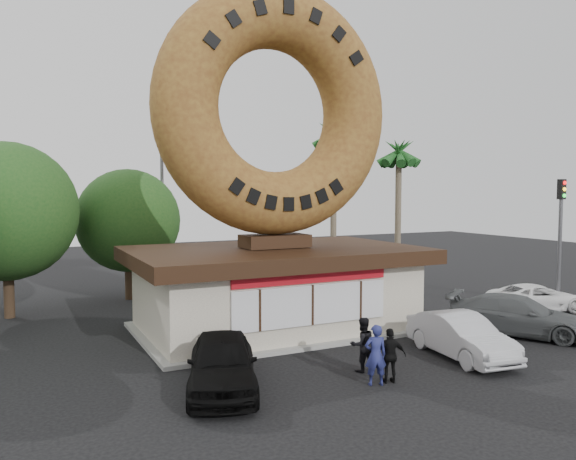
# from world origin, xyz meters

# --- Properties ---
(ground) EXTENTS (90.00, 90.00, 0.00)m
(ground) POSITION_xyz_m (0.00, 0.00, 0.00)
(ground) COLOR black
(ground) RESTS_ON ground
(donut_shop) EXTENTS (11.20, 7.20, 3.80)m
(donut_shop) POSITION_xyz_m (0.00, 5.98, 1.77)
(donut_shop) COLOR silver
(donut_shop) RESTS_ON ground
(giant_donut) EXTENTS (9.66, 2.46, 9.66)m
(giant_donut) POSITION_xyz_m (0.00, 6.00, 8.63)
(giant_donut) COLOR olive
(giant_donut) RESTS_ON donut_shop
(tree_west) EXTENTS (6.00, 6.00, 7.65)m
(tree_west) POSITION_xyz_m (-9.50, 13.00, 4.64)
(tree_west) COLOR #473321
(tree_west) RESTS_ON ground
(tree_mid) EXTENTS (5.20, 5.20, 6.63)m
(tree_mid) POSITION_xyz_m (-4.00, 15.00, 4.02)
(tree_mid) COLOR #473321
(tree_mid) RESTS_ON ground
(palm_near) EXTENTS (2.60, 2.60, 9.75)m
(palm_near) POSITION_xyz_m (7.50, 14.00, 8.41)
(palm_near) COLOR #726651
(palm_near) RESTS_ON ground
(palm_far) EXTENTS (2.60, 2.60, 8.75)m
(palm_far) POSITION_xyz_m (11.00, 12.50, 7.48)
(palm_far) COLOR #726651
(palm_far) RESTS_ON ground
(street_lamp) EXTENTS (2.11, 0.20, 8.00)m
(street_lamp) POSITION_xyz_m (-1.86, 16.00, 4.48)
(street_lamp) COLOR #59595E
(street_lamp) RESTS_ON ground
(traffic_signal) EXTENTS (0.30, 0.38, 6.07)m
(traffic_signal) POSITION_xyz_m (14.00, 3.99, 3.87)
(traffic_signal) COLOR #59595E
(traffic_signal) RESTS_ON ground
(person_left) EXTENTS (0.73, 0.59, 1.75)m
(person_left) POSITION_xyz_m (-0.16, -1.11, 0.87)
(person_left) COLOR navy
(person_left) RESTS_ON ground
(person_center) EXTENTS (0.87, 0.70, 1.67)m
(person_center) POSITION_xyz_m (0.18, 0.07, 0.84)
(person_center) COLOR black
(person_center) RESTS_ON ground
(person_right) EXTENTS (1.00, 0.66, 1.58)m
(person_right) POSITION_xyz_m (0.34, -1.13, 0.79)
(person_right) COLOR black
(person_right) RESTS_ON ground
(car_black) EXTENTS (3.28, 4.96, 1.57)m
(car_black) POSITION_xyz_m (-4.21, 0.43, 0.79)
(car_black) COLOR black
(car_black) RESTS_ON ground
(car_silver) EXTENTS (2.02, 4.53, 1.44)m
(car_silver) POSITION_xyz_m (3.92, -0.17, 0.72)
(car_silver) COLOR #B2B3B8
(car_silver) RESTS_ON ground
(car_grey) EXTENTS (4.64, 5.48, 1.51)m
(car_grey) POSITION_xyz_m (8.01, 1.07, 0.75)
(car_grey) COLOR #575B5C
(car_grey) RESTS_ON ground
(car_white) EXTENTS (4.78, 3.00, 1.23)m
(car_white) POSITION_xyz_m (12.28, 3.81, 0.62)
(car_white) COLOR white
(car_white) RESTS_ON ground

